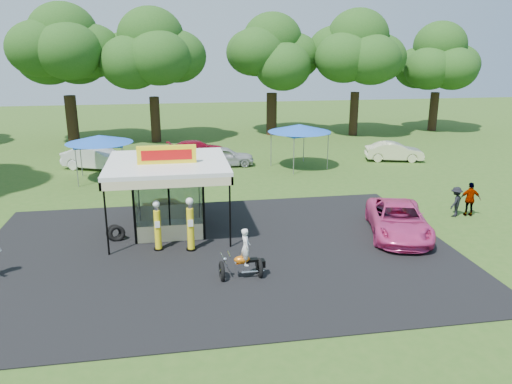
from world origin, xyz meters
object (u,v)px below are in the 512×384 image
motorcycle (244,258)px  pink_sedan (398,220)px  gas_pump_right (190,226)px  kiosk_car (170,207)px  bg_car_c (224,156)px  spectator_east_a (456,202)px  gas_station_kiosk (169,194)px  bg_car_e (394,152)px  bg_car_b (197,149)px  tent_east (300,129)px  spectator_east_b (470,199)px  bg_car_a (98,158)px  gas_pump_left (158,227)px  tent_west (99,139)px  a_frame_sign (423,237)px

motorcycle → pink_sedan: (7.61, 3.15, -0.05)m
gas_pump_right → kiosk_car: bearing=100.1°
bg_car_c → spectator_east_a: bearing=-143.7°
gas_station_kiosk → bg_car_e: bearing=36.1°
gas_station_kiosk → motorcycle: 6.24m
spectator_east_a → bg_car_c: size_ratio=0.37×
gas_station_kiosk → spectator_east_a: 14.42m
motorcycle → kiosk_car: (-2.71, 7.75, -0.31)m
kiosk_car → bg_car_e: (16.83, 10.07, 0.23)m
bg_car_b → tent_east: size_ratio=1.02×
motorcycle → spectator_east_a: 12.76m
spectator_east_b → bg_car_e: 12.83m
kiosk_car → bg_car_a: 12.16m
gas_pump_left → tent_west: 13.13m
gas_pump_right → a_frame_sign: gas_pump_right is taller
gas_pump_right → a_frame_sign: 9.99m
spectator_east_b → bg_car_b: size_ratio=0.39×
bg_car_b → tent_east: bearing=-136.8°
motorcycle → tent_east: 18.18m
motorcycle → kiosk_car: motorcycle is taller
bg_car_c → tent_west: tent_west is taller
spectator_east_b → bg_car_b: (-12.93, 16.43, -0.23)m
a_frame_sign → bg_car_e: bg_car_e is taller
gas_station_kiosk → bg_car_a: (-4.97, 13.29, -0.96)m
spectator_east_b → gas_pump_right: bearing=23.3°
motorcycle → bg_car_b: bearing=89.0°
bg_car_e → tent_west: (-21.15, -2.14, 1.97)m
gas_pump_left → gas_pump_right: size_ratio=0.94×
a_frame_sign → spectator_east_b: (4.39, 3.50, 0.41)m
gas_station_kiosk → bg_car_c: gas_station_kiosk is taller
gas_pump_right → tent_west: tent_west is taller
gas_station_kiosk → bg_car_b: (2.19, 15.99, -1.12)m
bg_car_c → bg_car_e: bearing=-94.1°
gas_pump_left → spectator_east_a: size_ratio=1.43×
gas_station_kiosk → bg_car_b: size_ratio=1.18×
spectator_east_a → bg_car_b: size_ratio=0.34×
gas_station_kiosk → bg_car_b: bearing=82.2°
gas_pump_left → motorcycle: 4.55m
pink_sedan → bg_car_e: size_ratio=1.26×
gas_pump_right → spectator_east_a: bearing=9.3°
bg_car_a → tent_west: size_ratio=1.18×
spectator_east_b → kiosk_car: bearing=4.7°
bg_car_a → a_frame_sign: bearing=-113.4°
bg_car_e → tent_east: (-7.68, -0.94, 2.11)m
bg_car_b → tent_west: (-6.50, -5.86, 2.01)m
bg_car_a → tent_west: (0.66, -3.15, 1.85)m
gas_pump_right → kiosk_car: size_ratio=0.84×
tent_west → tent_east: size_ratio=0.95×
bg_car_a → motorcycle: bearing=-133.5°
motorcycle → kiosk_car: bearing=106.9°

